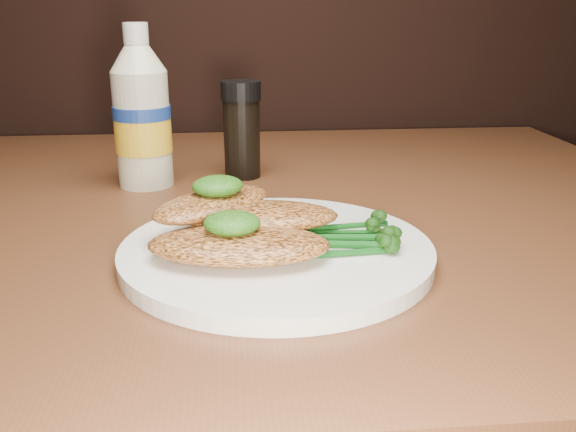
{
  "coord_description": "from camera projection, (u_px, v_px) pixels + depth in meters",
  "views": [
    {
      "loc": [
        0.07,
        0.39,
        0.96
      ],
      "look_at": [
        0.11,
        0.88,
        0.79
      ],
      "focal_mm": 38.82,
      "sensor_mm": 36.0,
      "label": 1
    }
  ],
  "objects": [
    {
      "name": "pesto_back",
      "position": [
        218.0,
        186.0,
        0.55
      ],
      "size": [
        0.06,
        0.06,
        0.02
      ],
      "primitive_type": "ellipsoid",
      "rotation": [
        0.0,
        0.0,
        0.38
      ],
      "color": "#103708",
      "rests_on": "chicken_back"
    },
    {
      "name": "chicken_mid",
      "position": [
        260.0,
        216.0,
        0.54
      ],
      "size": [
        0.14,
        0.08,
        0.02
      ],
      "primitive_type": "ellipsoid",
      "rotation": [
        0.0,
        0.0,
        -0.06
      ],
      "color": "#C6793F",
      "rests_on": "plate"
    },
    {
      "name": "mayo_bottle",
      "position": [
        141.0,
        107.0,
        0.73
      ],
      "size": [
        0.09,
        0.09,
        0.19
      ],
      "primitive_type": null,
      "rotation": [
        0.0,
        0.0,
        0.34
      ],
      "color": "beige",
      "rests_on": "dining_table"
    },
    {
      "name": "chicken_back",
      "position": [
        212.0,
        204.0,
        0.55
      ],
      "size": [
        0.13,
        0.13,
        0.02
      ],
      "primitive_type": "ellipsoid",
      "rotation": [
        0.0,
        0.0,
        0.78
      ],
      "color": "#C6793F",
      "rests_on": "plate"
    },
    {
      "name": "pepper_grinder",
      "position": [
        242.0,
        130.0,
        0.77
      ],
      "size": [
        0.05,
        0.05,
        0.12
      ],
      "primitive_type": null,
      "rotation": [
        0.0,
        0.0,
        0.05
      ],
      "color": "black",
      "rests_on": "dining_table"
    },
    {
      "name": "plate",
      "position": [
        277.0,
        252.0,
        0.54
      ],
      "size": [
        0.27,
        0.27,
        0.01
      ],
      "primitive_type": "cylinder",
      "color": "white",
      "rests_on": "dining_table"
    },
    {
      "name": "broccolini_bundle",
      "position": [
        335.0,
        235.0,
        0.53
      ],
      "size": [
        0.14,
        0.12,
        0.02
      ],
      "primitive_type": null,
      "rotation": [
        0.0,
        0.0,
        -0.17
      ],
      "color": "#114D16",
      "rests_on": "plate"
    },
    {
      "name": "pesto_front",
      "position": [
        232.0,
        223.0,
        0.5
      ],
      "size": [
        0.05,
        0.05,
        0.02
      ],
      "primitive_type": "ellipsoid",
      "rotation": [
        0.0,
        0.0,
        -0.16
      ],
      "color": "#103708",
      "rests_on": "chicken_front"
    },
    {
      "name": "chicken_front",
      "position": [
        239.0,
        245.0,
        0.5
      ],
      "size": [
        0.16,
        0.09,
        0.02
      ],
      "primitive_type": "ellipsoid",
      "rotation": [
        0.0,
        0.0,
        -0.11
      ],
      "color": "#C6793F",
      "rests_on": "plate"
    }
  ]
}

